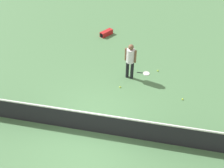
{
  "coord_description": "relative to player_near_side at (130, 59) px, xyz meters",
  "views": [
    {
      "loc": [
        -1.83,
        5.15,
        6.77
      ],
      "look_at": [
        -0.46,
        -1.65,
        0.9
      ],
      "focal_mm": 38.55,
      "sensor_mm": 36.0,
      "label": 1
    }
  ],
  "objects": [
    {
      "name": "tennis_ball_stray_left",
      "position": [
        -1.23,
        -0.72,
        -0.98
      ],
      "size": [
        0.07,
        0.07,
        0.07
      ],
      "primitive_type": "sphere",
      "color": "#C6E033",
      "rests_on": "ground_plane"
    },
    {
      "name": "equipment_bag",
      "position": [
        1.86,
        -3.55,
        -0.87
      ],
      "size": [
        0.67,
        0.82,
        0.28
      ],
      "color": "#B21E1E",
      "rests_on": "ground_plane"
    },
    {
      "name": "court_net",
      "position": [
        0.92,
        3.29,
        -0.51
      ],
      "size": [
        10.09,
        0.09,
        1.07
      ],
      "color": "#4C4C51",
      "rests_on": "ground_plane"
    },
    {
      "name": "ground_plane",
      "position": [
        0.92,
        3.29,
        -1.01
      ],
      "size": [
        40.0,
        40.0,
        0.0
      ],
      "primitive_type": "plane",
      "color": "#4C7A4C"
    },
    {
      "name": "tennis_ball_midcourt",
      "position": [
        0.28,
        0.77,
        -0.98
      ],
      "size": [
        0.07,
        0.07,
        0.07
      ],
      "primitive_type": "sphere",
      "color": "#C6E033",
      "rests_on": "ground_plane"
    },
    {
      "name": "tennis_ball_by_net",
      "position": [
        -2.32,
        1.01,
        -0.98
      ],
      "size": [
        0.07,
        0.07,
        0.07
      ],
      "primitive_type": "sphere",
      "color": "#C6E033",
      "rests_on": "ground_plane"
    },
    {
      "name": "tennis_ball_near_player",
      "position": [
        0.68,
        2.87,
        -0.98
      ],
      "size": [
        0.07,
        0.07,
        0.07
      ],
      "primitive_type": "sphere",
      "color": "#C6E033",
      "rests_on": "ground_plane"
    },
    {
      "name": "tennis_racket_near_player",
      "position": [
        -0.7,
        -0.43,
        -1.0
      ],
      "size": [
        0.58,
        0.32,
        0.03
      ],
      "color": "white",
      "rests_on": "ground_plane"
    },
    {
      "name": "player_near_side",
      "position": [
        0.0,
        0.0,
        0.0
      ],
      "size": [
        0.53,
        0.41,
        1.7
      ],
      "color": "black",
      "rests_on": "ground_plane"
    },
    {
      "name": "tennis_ball_baseline",
      "position": [
        2.52,
        2.66,
        -0.98
      ],
      "size": [
        0.07,
        0.07,
        0.07
      ],
      "primitive_type": "sphere",
      "color": "#C6E033",
      "rests_on": "ground_plane"
    }
  ]
}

